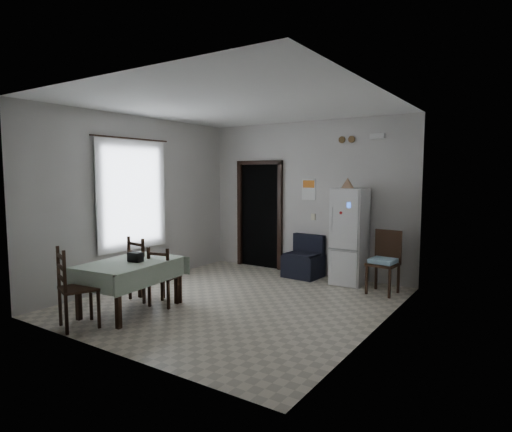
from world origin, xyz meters
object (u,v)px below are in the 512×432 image
Objects in this scene: corner_chair at (383,263)px; dining_chair_far_left at (146,268)px; dining_table at (130,286)px; navy_seat at (303,256)px; dining_chair_far_right at (165,276)px; fridge at (350,236)px; dining_chair_near_head at (78,287)px.

corner_chair is 1.04× the size of dining_chair_far_left.
navy_seat is at bearing 64.65° from dining_table.
navy_seat is 0.89× the size of dining_chair_far_right.
dining_table is at bearing -105.37° from navy_seat.
fridge is at bearing 51.49° from dining_table.
dining_table is 0.79m from dining_chair_near_head.
dining_chair_far_left is 1.12× the size of dining_chair_far_right.
navy_seat is at bearing -111.29° from dining_chair_far_left.
dining_table is 1.33× the size of dining_chair_near_head.
dining_table is at bearing -128.19° from corner_chair.
fridge is 0.82m from corner_chair.
dining_chair_far_left is at bearing -113.98° from navy_seat.
navy_seat is at bearing 174.17° from corner_chair.
dining_chair_far_right is (-1.78, -2.65, -0.40)m from fridge.
navy_seat reaches higher than dining_table.
navy_seat is (-0.89, 0.00, -0.45)m from fridge.
dining_chair_far_right is at bearing -125.09° from fridge.
corner_chair is 0.74× the size of dining_table.
dining_chair_far_left reaches higher than dining_table.
dining_chair_near_head is at bearing -99.37° from dining_table.
corner_chair is 1.16× the size of dining_chair_far_right.
dining_chair_far_left is (-0.28, 0.54, 0.13)m from dining_table.
dining_chair_near_head reaches higher than navy_seat.
corner_chair is (0.68, -0.30, -0.33)m from fridge.
dining_chair_near_head is (-1.12, -3.89, 0.12)m from navy_seat.
dining_chair_far_left reaches higher than navy_seat.
dining_chair_near_head is (-0.23, -1.24, 0.07)m from dining_chair_far_right.
dining_chair_far_left is (-2.25, -2.58, -0.35)m from fridge.
dining_table is at bearing 56.62° from dining_chair_far_right.
corner_chair reaches higher than dining_chair_far_left.
fridge is 1.64× the size of dining_chair_near_head.
corner_chair is at bearing 40.47° from dining_table.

